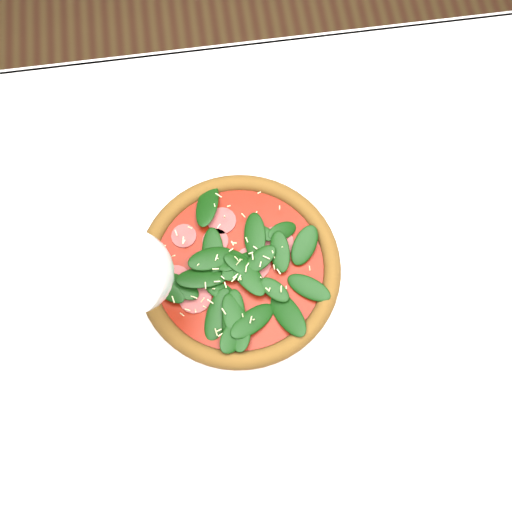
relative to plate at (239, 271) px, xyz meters
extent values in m
plane|color=brown|center=(0.06, -0.03, -0.76)|extent=(6.00, 6.00, 0.00)
cube|color=white|center=(0.06, -0.03, -0.03)|extent=(1.20, 0.80, 0.04)
cylinder|color=#523A20|center=(-0.48, 0.31, -0.40)|extent=(0.06, 0.06, 0.71)
cylinder|color=#523A20|center=(0.60, 0.31, -0.40)|extent=(0.06, 0.06, 0.71)
cube|color=white|center=(0.06, 0.37, -0.12)|extent=(1.20, 0.01, 0.22)
cylinder|color=white|center=(0.00, 0.00, 0.00)|extent=(0.31, 0.31, 0.01)
torus|color=white|center=(0.00, 0.00, 0.00)|extent=(0.31, 0.31, 0.01)
cylinder|color=brown|center=(0.00, 0.00, 0.01)|extent=(0.35, 0.35, 0.01)
torus|color=#A77126|center=(0.00, 0.00, 0.02)|extent=(0.36, 0.36, 0.02)
cylinder|color=maroon|center=(0.00, 0.00, 0.02)|extent=(0.30, 0.30, 0.00)
cylinder|color=#A14046|center=(0.00, 0.00, 0.02)|extent=(0.26, 0.26, 0.00)
ellipsoid|color=#0E3309|center=(0.00, 0.00, 0.03)|extent=(0.28, 0.28, 0.02)
cylinder|color=#EDE79A|center=(0.00, 0.00, 0.03)|extent=(0.26, 0.26, 0.00)
cylinder|color=silver|center=(-0.11, -0.03, 0.00)|extent=(0.08, 0.08, 0.00)
cylinder|color=silver|center=(-0.11, -0.03, 0.05)|extent=(0.01, 0.01, 0.10)
ellipsoid|color=silver|center=(-0.11, -0.03, 0.15)|extent=(0.09, 0.09, 0.12)
camera|label=1|loc=(-0.01, -0.23, 0.73)|focal=40.00mm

